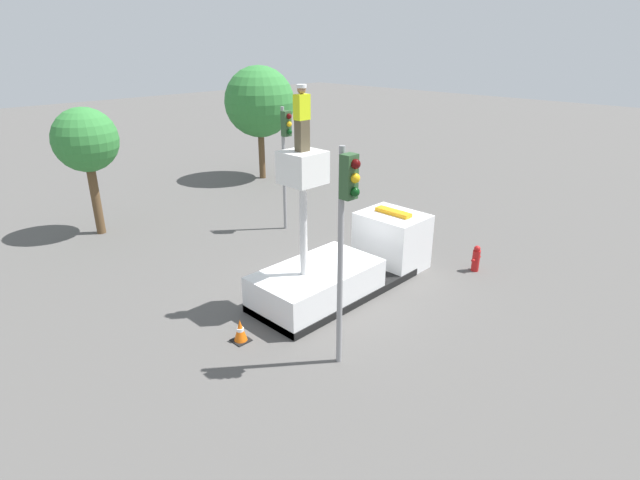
# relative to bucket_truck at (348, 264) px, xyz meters

# --- Properties ---
(ground_plane) EXTENTS (120.00, 120.00, 0.00)m
(ground_plane) POSITION_rel_bucket_truck_xyz_m (-0.55, 0.00, -0.85)
(ground_plane) COLOR #565451
(bucket_truck) EXTENTS (6.77, 2.33, 4.87)m
(bucket_truck) POSITION_rel_bucket_truck_xyz_m (0.00, 0.00, 0.00)
(bucket_truck) COLOR black
(bucket_truck) RESTS_ON ground
(worker) EXTENTS (0.40, 0.26, 1.75)m
(worker) POSITION_rel_bucket_truck_xyz_m (-1.99, 0.00, 4.90)
(worker) COLOR brown
(worker) RESTS_ON bucket_truck
(traffic_light_pole) EXTENTS (0.34, 0.57, 5.56)m
(traffic_light_pole) POSITION_rel_bucket_truck_xyz_m (-3.26, -2.74, 3.08)
(traffic_light_pole) COLOR gray
(traffic_light_pole) RESTS_ON ground
(traffic_light_across) EXTENTS (0.34, 0.57, 5.19)m
(traffic_light_across) POSITION_rel_bucket_truck_xyz_m (2.25, 5.48, 2.83)
(traffic_light_across) COLOR gray
(traffic_light_across) RESTS_ON ground
(fire_hydrant) EXTENTS (0.51, 0.27, 0.96)m
(fire_hydrant) POSITION_rel_bucket_truck_xyz_m (4.13, -2.42, -0.38)
(fire_hydrant) COLOR red
(fire_hydrant) RESTS_ON ground
(traffic_cone_rear) EXTENTS (0.46, 0.46, 0.66)m
(traffic_cone_rear) POSITION_rel_bucket_truck_xyz_m (-4.47, -0.07, -0.54)
(traffic_cone_rear) COLOR black
(traffic_cone_rear) RESTS_ON ground
(tree_left_bg) EXTENTS (2.56, 2.56, 5.25)m
(tree_left_bg) POSITION_rel_bucket_truck_xyz_m (-3.65, 10.81, 3.07)
(tree_left_bg) COLOR brown
(tree_left_bg) RESTS_ON ground
(tree_right_bg) EXTENTS (3.94, 3.94, 6.38)m
(tree_right_bg) POSITION_rel_bucket_truck_xyz_m (7.00, 12.99, 3.54)
(tree_right_bg) COLOR brown
(tree_right_bg) RESTS_ON ground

